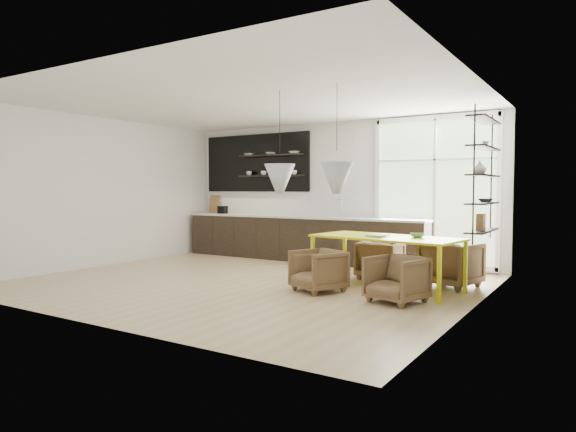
# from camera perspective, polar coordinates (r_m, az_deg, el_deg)

# --- Properties ---
(room) EXTENTS (7.02, 6.01, 2.91)m
(room) POSITION_cam_1_polar(r_m,az_deg,el_deg) (8.84, 2.74, 2.72)
(room) COLOR tan
(room) RESTS_ON ground
(kitchen_run) EXTENTS (5.54, 0.69, 2.75)m
(kitchen_run) POSITION_cam_1_polar(r_m,az_deg,el_deg) (10.90, 1.00, -1.77)
(kitchen_run) COLOR black
(kitchen_run) RESTS_ON ground
(right_shelving) EXTENTS (0.26, 1.22, 1.90)m
(right_shelving) POSITION_cam_1_polar(r_m,az_deg,el_deg) (7.93, 20.82, 3.87)
(right_shelving) COLOR black
(right_shelving) RESTS_ON ground
(dining_table) EXTENTS (2.30, 1.29, 0.80)m
(dining_table) POSITION_cam_1_polar(r_m,az_deg,el_deg) (7.82, 10.83, -2.64)
(dining_table) COLOR #D6DB0A
(dining_table) RESTS_ON ground
(armchair_back_left) EXTENTS (0.70, 0.72, 0.63)m
(armchair_back_left) POSITION_cam_1_polar(r_m,az_deg,el_deg) (8.79, 10.20, -4.81)
(armchair_back_left) COLOR brown
(armchair_back_left) RESTS_ON ground
(armchair_back_right) EXTENTS (0.93, 0.95, 0.70)m
(armchair_back_right) POSITION_cam_1_polar(r_m,az_deg,el_deg) (8.31, 17.69, -5.12)
(armchair_back_right) COLOR brown
(armchair_back_right) RESTS_ON ground
(armchair_front_left) EXTENTS (0.88, 0.89, 0.62)m
(armchair_front_left) POSITION_cam_1_polar(r_m,az_deg,el_deg) (7.59, 3.37, -6.07)
(armchair_front_left) COLOR brown
(armchair_front_left) RESTS_ON ground
(armchair_front_right) EXTENTS (0.82, 0.84, 0.62)m
(armchair_front_right) POSITION_cam_1_polar(r_m,az_deg,el_deg) (7.00, 11.97, -6.89)
(armchair_front_right) COLOR brown
(armchair_front_right) RESTS_ON ground
(wire_stool) EXTENTS (0.33, 0.33, 0.42)m
(wire_stool) POSITION_cam_1_polar(r_m,az_deg,el_deg) (8.90, 3.03, -4.98)
(wire_stool) COLOR black
(wire_stool) RESTS_ON ground
(table_book) EXTENTS (0.28, 0.36, 0.03)m
(table_book) POSITION_cam_1_polar(r_m,az_deg,el_deg) (7.85, 9.12, -2.09)
(table_book) COLOR white
(table_book) RESTS_ON dining_table
(table_bowl) EXTENTS (0.24, 0.24, 0.07)m
(table_bowl) POSITION_cam_1_polar(r_m,az_deg,el_deg) (7.76, 14.18, -2.08)
(table_bowl) COLOR #53895D
(table_bowl) RESTS_ON dining_table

